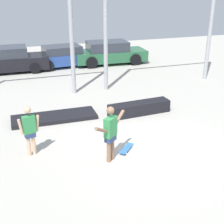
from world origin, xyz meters
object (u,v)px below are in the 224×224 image
Objects in this scene: grind_box at (139,108)px; parked_car_blue at (64,56)px; parked_car_black at (8,60)px; parked_car_green at (109,53)px; skateboarder at (110,132)px; manual_pad at (54,117)px; bystander at (29,129)px; skateboard at (126,148)px.

grind_box is 0.61× the size of parked_car_blue.
parked_car_black is 0.95× the size of parked_car_green.
parked_car_black is at bearing 63.31° from skateboarder.
bystander reaches higher than manual_pad.
skateboard is at bearing -72.90° from parked_car_black.
skateboarder is at bearing -126.55° from grind_box.
skateboarder is 2.48× the size of skateboard.
parked_car_black is 10.19m from bystander.
parked_car_blue is at bearing -120.31° from bystander.
skateboard is at bearing 152.29° from bystander.
grind_box is 0.55× the size of parked_car_green.
parked_car_black is at bearing -177.42° from parked_car_green.
skateboard is 0.17× the size of parked_car_blue.
bystander is (-1.08, -2.47, 0.82)m from manual_pad.
manual_pad reaches higher than skateboard.
grind_box reaches higher than skateboard.
parked_car_black is at bearing 119.94° from grind_box.
manual_pad is at bearing -78.91° from parked_car_black.
skateboarder is 3.83m from manual_pad.
grind_box is 4.85m from bystander.
skateboarder reaches higher than grind_box.
parked_car_green is (3.00, 10.87, 0.63)m from skateboard.
bystander is (-2.97, -10.39, 0.26)m from parked_car_blue.
grind_box is 9.56m from parked_car_black.
skateboard is at bearing -102.96° from parked_car_green.
parked_car_green is (1.46, 8.29, 0.45)m from grind_box.
skateboarder is 0.39× the size of parked_car_black.
skateboarder is at bearing 139.53° from bystander.
skateboard is 11.30m from parked_car_green.
parked_car_green is (6.23, 0.01, -0.00)m from parked_car_black.
parked_car_black is at bearing 178.87° from parked_car_blue.
parked_car_blue is at bearing 178.53° from parked_car_green.
skateboarder is 1.19m from skateboard.
bystander is at bearing -110.75° from parked_car_blue.
skateboarder is at bearing -76.64° from parked_car_black.
grind_box is at bearing -171.07° from bystander.
skateboard is (0.67, 0.40, -0.90)m from skateboarder.
manual_pad is at bearing 170.22° from grind_box.
skateboarder reaches higher than bystander.
grind_box is 0.79× the size of manual_pad.
parked_car_black reaches higher than parked_car_blue.
parked_car_black is 6.23m from parked_car_green.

